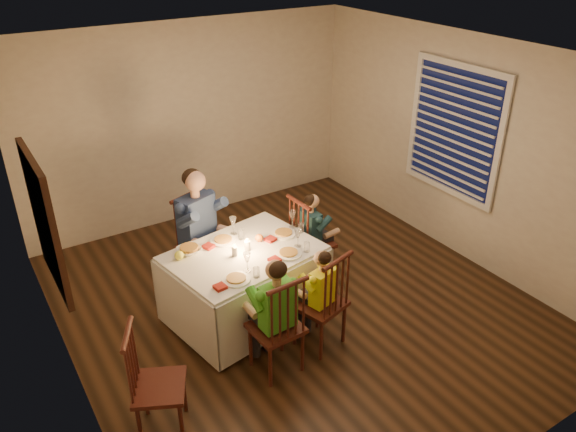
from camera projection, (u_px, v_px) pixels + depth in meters
ground at (296, 303)px, 6.01m from camera, size 5.00×5.00×0.00m
wall_left at (54, 262)px, 4.33m from camera, size 0.02×5.00×2.60m
wall_right at (460, 149)px, 6.46m from camera, size 0.02×5.00×2.60m
wall_back at (191, 123)px, 7.26m from camera, size 4.50×0.02×2.60m
ceiling at (298, 57)px, 4.79m from camera, size 5.00×5.00×0.00m
dining_table at (244, 270)px, 5.60m from camera, size 1.62×1.29×0.73m
chair_adult at (204, 281)px, 6.39m from camera, size 0.54×0.52×1.04m
chair_near_left at (277, 367)px, 5.16m from camera, size 0.45×0.43×1.04m
chair_near_right at (319, 342)px, 5.46m from camera, size 0.52×0.50×1.04m
chair_end at (311, 277)px, 6.45m from camera, size 0.42×0.44×1.04m
chair_extra at (165, 428)px, 4.55m from camera, size 0.54×0.54×1.00m
adult at (204, 281)px, 6.39m from camera, size 0.65×0.63×1.37m
child_green at (277, 367)px, 5.16m from camera, size 0.43×0.39×1.16m
child_yellow at (319, 342)px, 5.46m from camera, size 0.41×0.39×1.04m
child_teal at (311, 277)px, 6.45m from camera, size 0.33×0.36×1.06m
setting_adult at (223, 241)px, 5.66m from camera, size 0.30×0.30×0.02m
setting_green at (236, 280)px, 5.05m from camera, size 0.30×0.30×0.02m
setting_yellow at (288, 254)px, 5.45m from camera, size 0.30×0.30×0.02m
setting_teal at (284, 234)px, 5.79m from camera, size 0.30×0.30×0.02m
candle_left at (235, 251)px, 5.41m from camera, size 0.06×0.06×0.10m
candle_right at (247, 246)px, 5.50m from camera, size 0.06×0.06×0.10m
squash at (179, 255)px, 5.35m from camera, size 0.09×0.09×0.09m
orange_fruit at (259, 238)px, 5.65m from camera, size 0.08×0.08×0.08m
serving_bowl at (189, 250)px, 5.47m from camera, size 0.25×0.25×0.06m
wall_mirror at (45, 223)px, 4.48m from camera, size 0.06×0.95×1.15m
window_blinds at (453, 130)px, 6.42m from camera, size 0.07×1.34×1.54m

